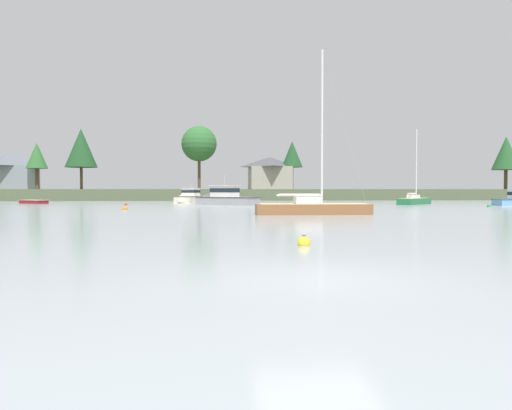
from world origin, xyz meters
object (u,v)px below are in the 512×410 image
Objects in this scene: sailboat_wood at (313,211)px; mooring_buoy_yellow at (304,243)px; sailboat_green at (414,203)px; mooring_buoy_orange at (125,209)px; dinghy_red at (503,202)px; mooring_buoy_red at (126,205)px; dinghy_maroon at (34,202)px; cruiser_grey at (221,200)px; mooring_buoy_green at (489,206)px; cruiser_cream at (190,200)px.

sailboat_wood is 26.42× the size of mooring_buoy_yellow.
mooring_buoy_yellow is (-22.13, -42.57, -0.14)m from sailboat_green.
dinghy_red is at bearing 21.85° from mooring_buoy_orange.
dinghy_maroon is at bearing 149.78° from mooring_buoy_red.
cruiser_grey reaches higher than mooring_buoy_green.
cruiser_cream is 16.16× the size of mooring_buoy_yellow.
mooring_buoy_orange is at bearing -158.15° from dinghy_red.
cruiser_grey is 2.01× the size of dinghy_maroon.
mooring_buoy_green is (26.12, 33.27, -0.01)m from mooring_buoy_yellow.
mooring_buoy_yellow is (-37.45, -48.69, -0.04)m from dinghy_red.
mooring_buoy_red is 39.55m from mooring_buoy_green.
sailboat_wood is 25.54m from mooring_buoy_green.
dinghy_red reaches higher than mooring_buoy_red.
cruiser_cream is 37.32m from mooring_buoy_green.
mooring_buoy_orange is at bearing -54.78° from dinghy_maroon.
dinghy_maroon is 19.84m from cruiser_cream.
mooring_buoy_red is at bearing -30.22° from dinghy_maroon.
mooring_buoy_orange is at bearing -158.13° from sailboat_green.
mooring_buoy_orange is at bearing -174.18° from mooring_buoy_green.
mooring_buoy_green is at bearing 51.87° from mooring_buoy_yellow.
dinghy_red is at bearing -1.45° from dinghy_maroon.
cruiser_cream is at bearing 95.67° from mooring_buoy_yellow.
sailboat_wood reaches higher than mooring_buoy_orange.
mooring_buoy_yellow is (5.30, -53.41, -0.34)m from cruiser_cream.
cruiser_grey reaches higher than mooring_buoy_red.
sailboat_wood is at bearing -33.92° from mooring_buoy_orange.
sailboat_wood reaches higher than cruiser_cream.
dinghy_maroon is 0.55× the size of cruiser_cream.
dinghy_maroon is at bearing 125.22° from mooring_buoy_orange.
cruiser_cream reaches higher than mooring_buoy_orange.
mooring_buoy_orange reaches higher than mooring_buoy_red.
mooring_buoy_orange is 36.58m from mooring_buoy_green.
dinghy_red is 19.14m from mooring_buoy_green.
mooring_buoy_yellow is (1.29, -43.60, -0.44)m from cruiser_grey.
sailboat_wood is at bearing -127.44° from sailboat_green.
mooring_buoy_yellow is at bearing -84.33° from cruiser_cream.
dinghy_red is 6.15× the size of mooring_buoy_yellow.
sailboat_wood is 20.12m from mooring_buoy_yellow.
mooring_buoy_red is 13.49m from mooring_buoy_orange.
sailboat_green reaches higher than dinghy_red.
mooring_buoy_yellow is at bearing -63.66° from dinghy_maroon.
dinghy_maroon is 1.44× the size of dinghy_red.
dinghy_maroon is at bearing 133.82° from sailboat_wood.
mooring_buoy_green is (31.42, -20.14, -0.35)m from cruiser_cream.
dinghy_red is 6.05× the size of mooring_buoy_orange.
sailboat_green reaches higher than mooring_buoy_green.
cruiser_grey is 43.62m from mooring_buoy_yellow.
sailboat_wood reaches higher than cruiser_grey.
dinghy_red is at bearing 41.49° from sailboat_wood.
dinghy_red is at bearing 21.81° from sailboat_green.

